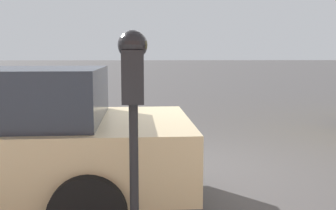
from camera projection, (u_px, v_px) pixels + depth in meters
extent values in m
plane|color=#3D3A3A|center=(182.00, 175.00, 5.24)|extent=(220.00, 220.00, 0.00)
cylinder|color=black|center=(134.00, 189.00, 2.62)|extent=(0.06, 0.06, 1.16)
cube|color=black|center=(133.00, 77.00, 2.52)|extent=(0.20, 0.14, 0.34)
sphere|color=black|center=(133.00, 45.00, 2.49)|extent=(0.19, 0.19, 0.19)
cube|color=gold|center=(133.00, 82.00, 2.63)|extent=(0.01, 0.11, 0.12)
cube|color=black|center=(133.00, 65.00, 2.62)|extent=(0.01, 0.10, 0.08)
cylinder|color=black|center=(106.00, 155.00, 5.02)|extent=(0.23, 0.64, 0.64)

